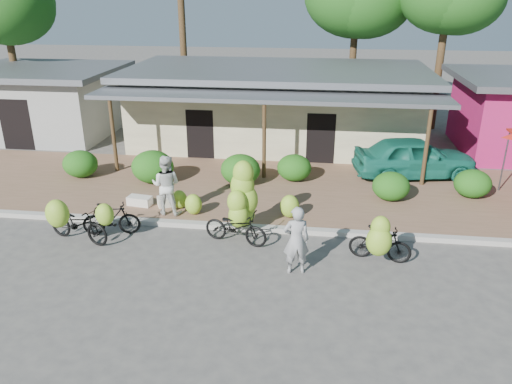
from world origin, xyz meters
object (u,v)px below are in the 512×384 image
Objects in this scene: bike_far_left at (75,222)px; sack_far at (140,201)px; tree_back_left at (0,1)px; teal_van at (415,157)px; bike_right at (380,241)px; sack_near at (171,201)px; vendor at (296,240)px; bystander at (166,185)px; bike_center at (240,210)px; bike_left at (110,218)px.

sack_far is at bearing -3.55° from bike_far_left.
teal_van is (19.09, -6.22, -5.11)m from tree_back_left.
tree_back_left is at bearing 65.24° from bike_right.
vendor is at bearing -39.06° from sack_near.
bystander is 9.06m from teal_van.
teal_van is at bearing 24.61° from sack_near.
bike_far_left is at bearing 115.24° from bike_center.
tree_back_left reaches higher than bike_right.
tree_back_left reaches higher than bike_far_left.
sack_far is at bearing 79.85° from bike_center.
bike_far_left is 0.48× the size of teal_van.
bike_right is (17.26, -12.61, -5.32)m from tree_back_left.
bike_center is 3.84m from bike_right.
bike_center is 1.35× the size of bike_right.
bike_left is 0.91× the size of bystander.
sack_far is at bearing -21.75° from bystander.
tree_back_left is at bearing 27.91° from bike_left.
tree_back_left is 4.22× the size of bystander.
bike_right reaches higher than bike_left.
bike_center reaches higher than bystander.
sack_far is (0.93, 2.44, -0.35)m from bike_far_left.
bike_left is at bearing 53.74° from bystander.
bike_right is at bearing -73.79° from bike_far_left.
bike_center is at bearing -35.09° from sack_near.
bike_far_left is at bearing -110.81° from sack_far.
tree_back_left is at bearing -40.25° from bystander.
bike_far_left is 1.28× the size of bike_right.
bike_center is at bearing -40.70° from tree_back_left.
tree_back_left is 16.08m from bystander.
bike_left reaches higher than sack_near.
sack_near is at bearing 6.57° from sack_far.
bike_left is 1.99m from sack_far.
vendor is at bearing -80.25° from bike_far_left.
teal_van is at bearing -4.66° from bike_right.
tree_back_left is at bearing -51.78° from vendor.
sack_near is 0.20× the size of teal_van.
tree_back_left is 18.58m from bike_center.
sack_far is (10.05, -10.02, -5.71)m from tree_back_left.
vendor is at bearing 149.14° from bystander.
sack_near is at bearing 69.81° from bike_center.
tree_back_left is 4.66× the size of bike_left.
bike_center is 1.26× the size of vendor.
bike_right is at bearing -23.57° from sack_near.
vendor reaches higher than bike_right.
sack_far is (0.13, 1.97, -0.29)m from bike_left.
bike_right is 0.89× the size of bystander.
bystander is at bearing -24.88° from sack_far.
tree_back_left is 20.72m from teal_van.
bike_right is (7.34, -0.62, 0.10)m from bike_left.
bike_far_left is 2.82m from bystander.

